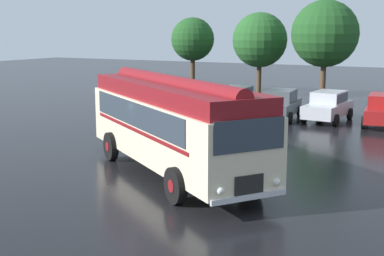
% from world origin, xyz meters
% --- Properties ---
extents(ground_plane, '(120.00, 120.00, 0.00)m').
position_xyz_m(ground_plane, '(0.00, 0.00, 0.00)').
color(ground_plane, black).
extents(vintage_bus, '(9.66, 7.80, 3.49)m').
position_xyz_m(vintage_bus, '(0.22, -0.32, 1.89)').
color(vintage_bus, beige).
rests_on(vintage_bus, ground).
extents(car_near_left, '(2.16, 4.30, 1.66)m').
position_xyz_m(car_near_left, '(-3.28, 13.19, 0.85)').
color(car_near_left, '#4C5156').
rests_on(car_near_left, ground).
extents(car_mid_left, '(2.28, 4.35, 1.66)m').
position_xyz_m(car_mid_left, '(-0.35, 12.83, 0.85)').
color(car_mid_left, '#4C5156').
rests_on(car_mid_left, ground).
extents(car_mid_right, '(2.16, 4.30, 1.66)m').
position_xyz_m(car_mid_right, '(2.26, 13.41, 0.85)').
color(car_mid_right, '#B7BABF').
rests_on(car_mid_right, ground).
extents(car_far_right, '(2.31, 4.36, 1.66)m').
position_xyz_m(car_far_right, '(5.21, 13.35, 0.85)').
color(car_far_right, maroon).
rests_on(car_far_right, ground).
extents(tree_far_left, '(3.46, 3.46, 6.03)m').
position_xyz_m(tree_far_left, '(-11.09, 22.13, 4.23)').
color(tree_far_left, '#4C3823').
rests_on(tree_far_left, ground).
extents(tree_left_of_centre, '(4.12, 4.12, 6.34)m').
position_xyz_m(tree_left_of_centre, '(-5.18, 22.00, 4.33)').
color(tree_left_of_centre, '#4C3823').
rests_on(tree_left_of_centre, ground).
extents(tree_centre, '(4.53, 4.53, 7.04)m').
position_xyz_m(tree_centre, '(0.10, 20.33, 4.79)').
color(tree_centre, '#4C3823').
rests_on(tree_centre, ground).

